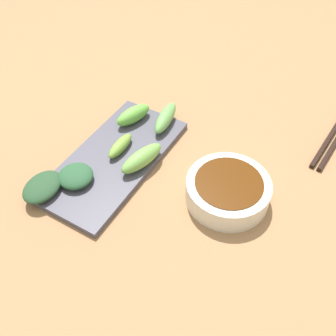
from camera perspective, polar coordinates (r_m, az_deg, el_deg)
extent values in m
cube|color=#9F754D|center=(0.72, -2.70, -1.04)|extent=(2.10, 2.10, 0.02)
cylinder|color=silver|center=(0.67, 8.60, -3.27)|extent=(0.14, 0.14, 0.04)
cylinder|color=#52290A|center=(0.66, 8.70, -2.72)|extent=(0.11, 0.11, 0.02)
cube|color=#494756|center=(0.73, -7.80, 1.22)|extent=(0.14, 0.30, 0.01)
ellipsoid|color=#79A33E|center=(0.73, -6.90, 3.20)|extent=(0.02, 0.07, 0.02)
ellipsoid|color=#6AA956|center=(0.78, -0.36, 7.25)|extent=(0.04, 0.10, 0.03)
ellipsoid|color=#295535|center=(0.70, -13.18, -1.14)|extent=(0.06, 0.06, 0.02)
ellipsoid|color=#72AE4E|center=(0.70, -3.91, 1.31)|extent=(0.05, 0.10, 0.03)
ellipsoid|color=#274A2C|center=(0.69, -17.67, -2.61)|extent=(0.06, 0.08, 0.02)
ellipsoid|color=#68B543|center=(0.79, -5.03, 7.64)|extent=(0.05, 0.08, 0.03)
cube|color=black|center=(0.85, 22.69, 4.86)|extent=(0.03, 0.23, 0.01)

